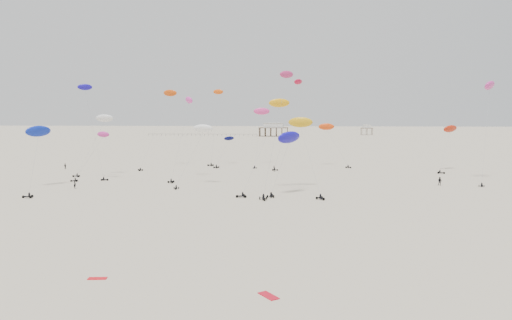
# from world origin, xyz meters

# --- Properties ---
(ground_plane) EXTENTS (900.00, 900.00, 0.00)m
(ground_plane) POSITION_xyz_m (0.00, 200.00, 0.00)
(ground_plane) COLOR beige
(pavilion_main) EXTENTS (21.00, 13.00, 9.80)m
(pavilion_main) POSITION_xyz_m (-10.00, 350.00, 4.22)
(pavilion_main) COLOR brown
(pavilion_main) RESTS_ON ground
(pavilion_small) EXTENTS (9.00, 7.00, 8.00)m
(pavilion_small) POSITION_xyz_m (60.00, 380.00, 3.49)
(pavilion_small) COLOR brown
(pavilion_small) RESTS_ON ground
(pier_fence) EXTENTS (80.20, 0.20, 1.50)m
(pier_fence) POSITION_xyz_m (-62.00, 350.00, 0.77)
(pier_fence) COLOR black
(pier_fence) RESTS_ON ground
(rig_0) EXTENTS (7.67, 10.37, 14.85)m
(rig_0) POSITION_xyz_m (-13.79, 101.55, 11.08)
(rig_0) COLOR black
(rig_0) RESTS_ON ground
(rig_1) EXTENTS (4.85, 13.20, 21.06)m
(rig_1) POSITION_xyz_m (-19.48, 111.69, 14.77)
(rig_1) COLOR black
(rig_1) RESTS_ON ground
(rig_2) EXTENTS (7.81, 7.33, 12.47)m
(rig_2) POSITION_xyz_m (-41.04, 108.17, 7.67)
(rig_2) COLOR black
(rig_2) RESTS_ON ground
(rig_3) EXTENTS (6.52, 9.78, 24.42)m
(rig_3) POSITION_xyz_m (3.79, 86.32, 11.82)
(rig_3) COLOR black
(rig_3) RESTS_ON ground
(rig_4) EXTENTS (7.70, 17.41, 19.89)m
(rig_4) POSITION_xyz_m (9.28, 96.73, 11.88)
(rig_4) COLOR black
(rig_4) RESTS_ON ground
(rig_5) EXTENTS (4.95, 15.26, 14.30)m
(rig_5) POSITION_xyz_m (-14.61, 144.34, 5.41)
(rig_5) COLOR black
(rig_5) RESTS_ON ground
(rig_6) EXTENTS (9.81, 9.33, 14.46)m
(rig_6) POSITION_xyz_m (17.64, 146.33, 10.35)
(rig_6) COLOR black
(rig_6) RESTS_ON ground
(rig_7) EXTENTS (8.97, 4.26, 25.85)m
(rig_7) POSITION_xyz_m (6.35, 132.77, 18.73)
(rig_7) COLOR black
(rig_7) RESTS_ON ground
(rig_8) EXTENTS (5.33, 15.70, 20.41)m
(rig_8) POSITION_xyz_m (-3.70, 148.60, 14.99)
(rig_8) COLOR black
(rig_8) RESTS_ON ground
(rig_9) EXTENTS (8.96, 7.18, 16.43)m
(rig_9) POSITION_xyz_m (-43.25, 117.33, 12.45)
(rig_9) COLOR black
(rig_9) RESTS_ON ground
(rig_10) EXTENTS (10.23, 13.26, 20.99)m
(rig_10) POSITION_xyz_m (2.48, 93.51, 13.81)
(rig_10) COLOR black
(rig_10) RESTS_ON ground
(rig_11) EXTENTS (7.63, 3.68, 23.23)m
(rig_11) POSITION_xyz_m (-41.57, 108.07, 15.43)
(rig_11) COLOR black
(rig_11) RESTS_ON ground
(rig_13) EXTENTS (9.10, 18.58, 18.78)m
(rig_13) POSITION_xyz_m (-47.82, 94.32, 10.82)
(rig_13) COLOR black
(rig_13) RESTS_ON ground
(rig_14) EXTENTS (8.93, 13.15, 14.71)m
(rig_14) POSITION_xyz_m (50.43, 136.30, 10.23)
(rig_14) COLOR black
(rig_14) RESTS_ON ground
(rig_15) EXTENTS (7.08, 8.12, 12.90)m
(rig_15) POSITION_xyz_m (5.97, 89.40, 10.13)
(rig_15) COLOR black
(rig_15) RESTS_ON ground
(rig_16) EXTENTS (8.42, 15.58, 25.19)m
(rig_16) POSITION_xyz_m (52.95, 114.59, 20.55)
(rig_16) COLOR black
(rig_16) RESTS_ON ground
(rig_17) EXTENTS (8.91, 16.12, 25.51)m
(rig_17) POSITION_xyz_m (-31.66, 139.62, 19.15)
(rig_17) COLOR black
(rig_17) RESTS_ON ground
(rig_18) EXTENTS (4.66, 7.69, 23.77)m
(rig_18) POSITION_xyz_m (-17.66, 145.90, 15.03)
(rig_18) COLOR black
(rig_18) RESTS_ON ground
(spectator_0) EXTENTS (0.95, 0.95, 2.19)m
(spectator_0) POSITION_xyz_m (-39.57, 93.93, 0.00)
(spectator_0) COLOR black
(spectator_0) RESTS_ON ground
(spectator_1) EXTENTS (1.24, 1.01, 2.22)m
(spectator_1) POSITION_xyz_m (39.87, 105.50, 0.00)
(spectator_1) COLOR black
(spectator_1) RESTS_ON ground
(spectator_2) EXTENTS (1.30, 1.10, 1.94)m
(spectator_2) POSITION_xyz_m (-59.41, 130.40, 0.00)
(spectator_2) COLOR black
(spectator_2) RESTS_ON ground
(spectator_3) EXTENTS (0.84, 0.85, 1.95)m
(spectator_3) POSITION_xyz_m (1.50, 129.06, 0.00)
(spectator_3) COLOR black
(spectator_3) RESTS_ON ground
(grounded_kite_a) EXTENTS (2.04, 2.30, 0.08)m
(grounded_kite_a) POSITION_xyz_m (5.77, 34.04, 0.00)
(grounded_kite_a) COLOR red
(grounded_kite_a) RESTS_ON ground
(grounded_kite_b) EXTENTS (1.87, 0.92, 0.07)m
(grounded_kite_b) POSITION_xyz_m (-11.06, 37.24, 0.00)
(grounded_kite_b) COLOR red
(grounded_kite_b) RESTS_ON ground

